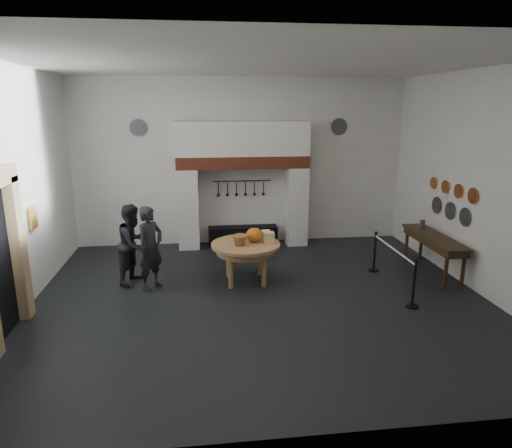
{
  "coord_description": "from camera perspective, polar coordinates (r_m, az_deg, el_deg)",
  "views": [
    {
      "loc": [
        -1.14,
        -8.44,
        3.77
      ],
      "look_at": [
        0.0,
        0.74,
        1.35
      ],
      "focal_mm": 32.0,
      "sensor_mm": 36.0,
      "label": 1
    }
  ],
  "objects": [
    {
      "name": "floor",
      "position": [
        9.32,
        0.56,
        -9.22
      ],
      "size": [
        9.0,
        8.0,
        0.02
      ],
      "primitive_type": "cube",
      "color": "black",
      "rests_on": "ground"
    },
    {
      "name": "ceiling",
      "position": [
        8.55,
        0.64,
        19.55
      ],
      "size": [
        9.0,
        8.0,
        0.02
      ],
      "primitive_type": "cube",
      "color": "silver",
      "rests_on": "wall_back"
    },
    {
      "name": "wall_back",
      "position": [
        12.59,
        -1.84,
        7.71
      ],
      "size": [
        9.0,
        0.02,
        4.5
      ],
      "primitive_type": "cube",
      "color": "white",
      "rests_on": "floor"
    },
    {
      "name": "wall_front",
      "position": [
        4.83,
        6.93,
        -3.79
      ],
      "size": [
        9.0,
        0.02,
        4.5
      ],
      "primitive_type": "cube",
      "color": "white",
      "rests_on": "floor"
    },
    {
      "name": "wall_left",
      "position": [
        9.21,
        -28.4,
        3.39
      ],
      "size": [
        0.02,
        8.0,
        4.5
      ],
      "primitive_type": "cube",
      "color": "white",
      "rests_on": "floor"
    },
    {
      "name": "wall_right",
      "position": [
        10.26,
        26.45,
        4.61
      ],
      "size": [
        0.02,
        8.0,
        4.5
      ],
      "primitive_type": "cube",
      "color": "white",
      "rests_on": "floor"
    },
    {
      "name": "chimney_pier_left",
      "position": [
        12.39,
        -8.45,
        1.93
      ],
      "size": [
        0.55,
        0.7,
        2.15
      ],
      "primitive_type": "cube",
      "color": "silver",
      "rests_on": "floor"
    },
    {
      "name": "chimney_pier_right",
      "position": [
        12.66,
        5.02,
        2.31
      ],
      "size": [
        0.55,
        0.7,
        2.15
      ],
      "primitive_type": "cube",
      "color": "silver",
      "rests_on": "floor"
    },
    {
      "name": "hearth_brick_band",
      "position": [
        12.23,
        -1.69,
        7.79
      ],
      "size": [
        3.5,
        0.72,
        0.32
      ],
      "primitive_type": "cube",
      "color": "#9E442B",
      "rests_on": "chimney_pier_left"
    },
    {
      "name": "chimney_hood",
      "position": [
        12.18,
        -1.71,
        10.64
      ],
      "size": [
        3.5,
        0.7,
        0.9
      ],
      "primitive_type": "cube",
      "color": "silver",
      "rests_on": "hearth_brick_band"
    },
    {
      "name": "iron_range",
      "position": [
        12.71,
        -1.65,
        -1.43
      ],
      "size": [
        1.9,
        0.45,
        0.5
      ],
      "primitive_type": "cube",
      "color": "black",
      "rests_on": "floor"
    },
    {
      "name": "utensil_rail",
      "position": [
        12.58,
        -1.79,
        5.4
      ],
      "size": [
        1.6,
        0.02,
        0.02
      ],
      "primitive_type": "cylinder",
      "rotation": [
        0.0,
        1.57,
        0.0
      ],
      "color": "black",
      "rests_on": "wall_back"
    },
    {
      "name": "door_jamb_far",
      "position": [
        9.11,
        -27.64,
        -2.8
      ],
      "size": [
        0.22,
        0.3,
        2.6
      ],
      "primitive_type": "cube",
      "color": "tan",
      "rests_on": "floor"
    },
    {
      "name": "wall_plaque",
      "position": [
        10.06,
        -26.1,
        0.68
      ],
      "size": [
        0.05,
        0.34,
        0.44
      ],
      "primitive_type": "cube",
      "color": "gold",
      "rests_on": "wall_left"
    },
    {
      "name": "work_table",
      "position": [
        9.88,
        -1.3,
        -2.61
      ],
      "size": [
        1.86,
        1.86,
        0.07
      ],
      "primitive_type": "cylinder",
      "rotation": [
        0.0,
        0.0,
        -0.29
      ],
      "color": "tan",
      "rests_on": "floor"
    },
    {
      "name": "pumpkin",
      "position": [
        9.94,
        -0.21,
        -1.35
      ],
      "size": [
        0.36,
        0.36,
        0.31
      ],
      "primitive_type": "ellipsoid",
      "color": "orange",
      "rests_on": "work_table"
    },
    {
      "name": "cheese_block_big",
      "position": [
        9.84,
        1.63,
        -1.73
      ],
      "size": [
        0.22,
        0.22,
        0.24
      ],
      "primitive_type": "cube",
      "color": "#DBC383",
      "rests_on": "work_table"
    },
    {
      "name": "cheese_block_small",
      "position": [
        10.13,
        1.26,
        -1.36
      ],
      "size": [
        0.18,
        0.18,
        0.2
      ],
      "primitive_type": "cube",
      "color": "#F6E293",
      "rests_on": "work_table"
    },
    {
      "name": "wicker_basket",
      "position": [
        9.68,
        -2.09,
        -2.08
      ],
      "size": [
        0.4,
        0.4,
        0.22
      ],
      "primitive_type": "cone",
      "rotation": [
        3.14,
        0.0,
        -0.29
      ],
      "color": "olive",
      "rests_on": "work_table"
    },
    {
      "name": "bread_loaf",
      "position": [
        10.17,
        -2.06,
        -1.51
      ],
      "size": [
        0.31,
        0.18,
        0.13
      ],
      "primitive_type": "ellipsoid",
      "color": "#996436",
      "rests_on": "work_table"
    },
    {
      "name": "visitor_near",
      "position": [
        9.76,
        -13.04,
        -2.92
      ],
      "size": [
        0.74,
        0.77,
        1.77
      ],
      "primitive_type": "imported",
      "rotation": [
        0.0,
        0.0,
        0.88
      ],
      "color": "black",
      "rests_on": "floor"
    },
    {
      "name": "visitor_far",
      "position": [
        10.19,
        -15.06,
        -2.39
      ],
      "size": [
        0.97,
        1.05,
        1.74
      ],
      "primitive_type": "imported",
      "rotation": [
        0.0,
        0.0,
        1.11
      ],
      "color": "black",
      "rests_on": "floor"
    },
    {
      "name": "side_table",
      "position": [
        11.1,
        21.4,
        -1.53
      ],
      "size": [
        0.55,
        2.2,
        0.06
      ],
      "primitive_type": "cube",
      "color": "#332612",
      "rests_on": "floor"
    },
    {
      "name": "pewter_jug",
      "position": [
        11.57,
        20.09,
        -0.05
      ],
      "size": [
        0.12,
        0.12,
        0.22
      ],
      "primitive_type": "cylinder",
      "color": "#4D4D52",
      "rests_on": "side_table"
    },
    {
      "name": "copper_pan_a",
      "position": [
        10.46,
        25.49,
        3.2
      ],
      "size": [
        0.03,
        0.34,
        0.34
      ],
      "primitive_type": "cylinder",
      "rotation": [
        0.0,
        1.57,
        0.0
      ],
      "color": "#C6662D",
      "rests_on": "wall_right"
    },
    {
      "name": "copper_pan_b",
      "position": [
        10.91,
        23.97,
        3.79
      ],
      "size": [
        0.03,
        0.32,
        0.32
      ],
      "primitive_type": "cylinder",
      "rotation": [
        0.0,
        1.57,
        0.0
      ],
      "color": "#C6662D",
      "rests_on": "wall_right"
    },
    {
      "name": "copper_pan_c",
      "position": [
        11.38,
        22.58,
        4.33
      ],
      "size": [
        0.03,
        0.3,
        0.3
      ],
      "primitive_type": "cylinder",
      "rotation": [
        0.0,
        1.57,
        0.0
      ],
      "color": "#C6662D",
      "rests_on": "wall_right"
    },
    {
      "name": "copper_pan_d",
      "position": [
        11.86,
        21.29,
        4.82
      ],
      "size": [
        0.03,
        0.28,
        0.28
      ],
      "primitive_type": "cylinder",
      "rotation": [
        0.0,
        1.57,
        0.0
      ],
      "color": "#C6662D",
      "rests_on": "wall_right"
    },
    {
      "name": "pewter_plate_left",
      "position": [
        10.72,
        24.64,
        0.8
      ],
      "size": [
        0.03,
        0.4,
        0.4
      ],
      "primitive_type": "cylinder",
      "rotation": [
        0.0,
        1.57,
        0.0
      ],
      "color": "#4C4C51",
      "rests_on": "wall_right"
    },
    {
      "name": "pewter_plate_mid",
      "position": [
        11.22,
        23.07,
        1.53
      ],
      "size": [
        0.03,
        0.4,
        0.4
      ],
      "primitive_type": "cylinder",
      "rotation": [
        0.0,
        1.57,
        0.0
      ],
      "color": "#4C4C51",
      "rests_on": "wall_right"
    },
    {
      "name": "pewter_plate_right",
      "position": [
        11.73,
        21.63,
        2.2
      ],
      "size": [
        0.03,
        0.4,
        0.4
      ],
      "primitive_type": "cylinder",
      "rotation": [
        0.0,
        1.57,
        0.0
      ],
      "color": "#4C4C51",
      "rests_on": "wall_right"
    },
    {
      "name": "pewter_plate_back_left",
      "position": [
        12.51,
        -14.53,
        11.59
      ],
      "size": [
        0.44,
        0.03,
        0.44
      ],
      "primitive_type": "cylinder",
      "rotation": [
        1.57,
        0.0,
        0.0
      ],
      "color": "#4C4C51",
      "rests_on": "wall_back"
    },
    {
      "name": "pewter_plate_back_right",
      "position": [
        13.0,
        10.35,
        11.91
      ],
      "size": [
        0.44,
        0.03,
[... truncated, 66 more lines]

